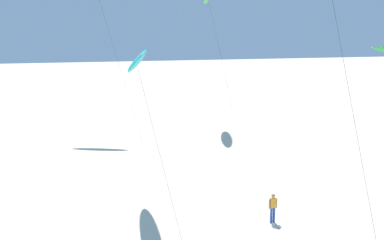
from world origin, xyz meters
name	(u,v)px	position (x,y,z in m)	size (l,w,h in m)	color
flying_kite_2	(137,62)	(-1.03, 29.69, 8.92)	(2.23, 10.71, 10.17)	#19B2B7
person_foreground_walker	(273,207)	(5.92, 25.56, 0.95)	(0.51, 0.21, 1.73)	#284CA3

